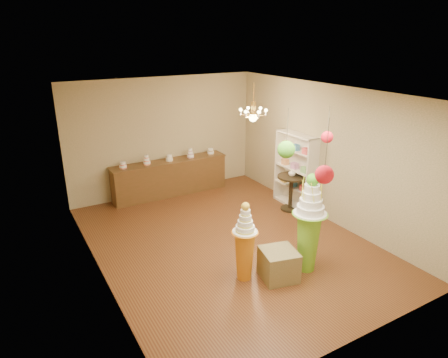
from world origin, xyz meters
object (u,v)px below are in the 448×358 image
pedestal_green (309,230)px  pedestal_orange (245,249)px  round_table (291,188)px  sideboard (170,177)px

pedestal_green → pedestal_orange: bearing=164.0°
pedestal_orange → round_table: 3.11m
sideboard → pedestal_orange: bearing=-95.5°
round_table → pedestal_green: bearing=-122.6°
pedestal_orange → sideboard: bearing=84.5°
pedestal_green → pedestal_orange: pedestal_green is taller
sideboard → round_table: bearing=-48.0°
pedestal_orange → sideboard: 4.21m
pedestal_green → round_table: pedestal_green is taller
pedestal_green → pedestal_orange: 1.17m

